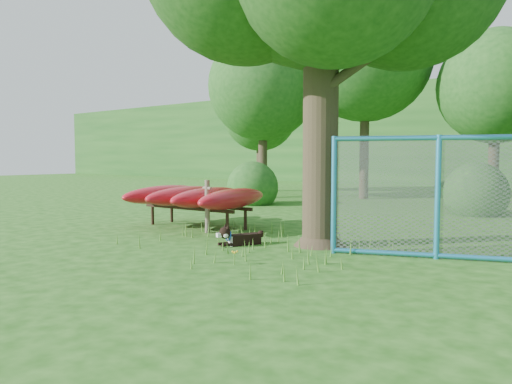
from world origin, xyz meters
The scene contains 12 objects.
ground centered at (0.00, 0.00, 0.00)m, with size 80.00×80.00×0.00m, color #195110.
wooden_post centered at (-1.59, 1.74, 0.61)m, with size 0.32×0.14×1.15m.
kayak_rack centered at (-2.40, 2.23, 0.73)m, with size 3.26×2.89×0.95m.
husky_dog centered at (-0.06, 0.98, 0.15)m, with size 0.53×0.90×0.43m.
fence_section centered at (3.26, 2.05, 1.00)m, with size 3.22×1.34×3.34m.
wildflower_clump centered at (1.01, -0.34, 0.18)m, with size 0.10×0.09×0.22m.
bg_tree_a centered at (-6.50, 10.00, 4.48)m, with size 4.40×4.40×6.70m.
bg_tree_b centered at (-3.00, 12.00, 5.61)m, with size 5.20×5.20×8.22m.
bg_tree_c centered at (1.50, 13.00, 4.11)m, with size 4.00×4.00×6.12m.
bg_tree_f centered at (-9.00, 13.00, 3.73)m, with size 3.60×3.60×5.55m.
shrub_left centered at (-5.00, 7.50, 0.00)m, with size 1.80×1.80×1.80m, color #1C521A.
shrub_mid centered at (2.00, 9.00, 0.00)m, with size 1.80×1.80×1.80m, color #1C521A.
Camera 1 is at (5.97, -6.00, 1.65)m, focal length 35.00 mm.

